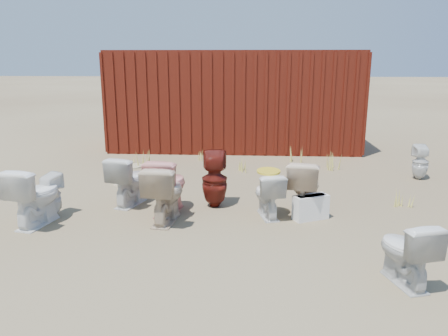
# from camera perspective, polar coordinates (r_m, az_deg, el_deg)

# --- Properties ---
(ground) EXTENTS (100.00, 100.00, 0.00)m
(ground) POSITION_cam_1_polar(r_m,az_deg,el_deg) (6.41, -0.32, -6.08)
(ground) COLOR brown
(ground) RESTS_ON ground
(shipping_container) EXTENTS (6.00, 2.40, 2.40)m
(shipping_container) POSITION_cam_1_polar(r_m,az_deg,el_deg) (11.26, 1.41, 8.95)
(shipping_container) COLOR #46130B
(shipping_container) RESTS_ON ground
(toilet_front_a) EXTENTS (0.61, 0.88, 0.82)m
(toilet_front_a) POSITION_cam_1_polar(r_m,az_deg,el_deg) (6.45, -23.44, -3.34)
(toilet_front_a) COLOR white
(toilet_front_a) RESTS_ON ground
(toilet_front_pink) EXTENTS (0.59, 0.88, 0.83)m
(toilet_front_pink) POSITION_cam_1_polar(r_m,az_deg,el_deg) (6.44, -7.38, -2.22)
(toilet_front_pink) COLOR pink
(toilet_front_pink) RESTS_ON ground
(toilet_front_c) EXTENTS (0.63, 0.85, 0.78)m
(toilet_front_c) POSITION_cam_1_polar(r_m,az_deg,el_deg) (6.90, -12.22, -1.56)
(toilet_front_c) COLOR silver
(toilet_front_c) RESTS_ON ground
(toilet_front_maroon) EXTENTS (0.41, 0.41, 0.86)m
(toilet_front_maroon) POSITION_cam_1_polar(r_m,az_deg,el_deg) (6.63, -1.24, -1.50)
(toilet_front_maroon) COLOR #5F1710
(toilet_front_maroon) RESTS_ON ground
(toilet_front_e) EXTENTS (0.56, 0.76, 0.69)m
(toilet_front_e) POSITION_cam_1_polar(r_m,az_deg,el_deg) (4.79, 22.67, -10.01)
(toilet_front_e) COLOR silver
(toilet_front_e) RESTS_ON ground
(toilet_back_a) EXTENTS (0.38, 0.38, 0.64)m
(toilet_back_a) POSITION_cam_1_polar(r_m,az_deg,el_deg) (6.72, -21.70, -3.30)
(toilet_back_a) COLOR white
(toilet_back_a) RESTS_ON ground
(toilet_back_beige_left) EXTENTS (0.54, 0.85, 0.82)m
(toilet_back_beige_left) POSITION_cam_1_polar(r_m,az_deg,el_deg) (6.08, -7.74, -3.29)
(toilet_back_beige_left) COLOR beige
(toilet_back_beige_left) RESTS_ON ground
(toilet_back_beige_right) EXTENTS (0.61, 0.87, 0.81)m
(toilet_back_beige_right) POSITION_cam_1_polar(r_m,az_deg,el_deg) (6.47, 10.43, -2.37)
(toilet_back_beige_right) COLOR beige
(toilet_back_beige_right) RESTS_ON ground
(toilet_back_yellowlid) EXTENTS (0.51, 0.71, 0.66)m
(toilet_back_yellowlid) POSITION_cam_1_polar(r_m,az_deg,el_deg) (6.26, 5.77, -3.46)
(toilet_back_yellowlid) COLOR white
(toilet_back_yellowlid) RESTS_ON ground
(toilet_back_e) EXTENTS (0.30, 0.30, 0.65)m
(toilet_back_e) POSITION_cam_1_polar(r_m,az_deg,el_deg) (8.97, 24.28, 0.69)
(toilet_back_e) COLOR silver
(toilet_back_e) RESTS_ON ground
(yellow_lid) EXTENTS (0.33, 0.42, 0.02)m
(yellow_lid) POSITION_cam_1_polar(r_m,az_deg,el_deg) (6.17, 5.84, -0.42)
(yellow_lid) COLOR gold
(yellow_lid) RESTS_ON toilet_back_yellowlid
(loose_tank) EXTENTS (0.54, 0.40, 0.35)m
(loose_tank) POSITION_cam_1_polar(r_m,az_deg,el_deg) (6.30, 11.25, -5.05)
(loose_tank) COLOR white
(loose_tank) RESTS_ON ground
(loose_lid_near) EXTENTS (0.50, 0.58, 0.02)m
(loose_lid_near) POSITION_cam_1_polar(r_m,az_deg,el_deg) (8.20, -13.06, -1.82)
(loose_lid_near) COLOR beige
(loose_lid_near) RESTS_ON ground
(loose_lid_far) EXTENTS (0.51, 0.57, 0.02)m
(loose_lid_far) POSITION_cam_1_polar(r_m,az_deg,el_deg) (9.40, -11.75, 0.27)
(loose_lid_far) COLOR tan
(loose_lid_far) RESTS_ON ground
(weed_clump_a) EXTENTS (0.36, 0.36, 0.33)m
(weed_clump_a) POSITION_cam_1_polar(r_m,az_deg,el_deg) (9.45, -10.77, 1.35)
(weed_clump_a) COLOR #C8BB50
(weed_clump_a) RESTS_ON ground
(weed_clump_b) EXTENTS (0.32, 0.32, 0.26)m
(weed_clump_b) POSITION_cam_1_polar(r_m,az_deg,el_deg) (8.77, 2.78, 0.36)
(weed_clump_b) COLOR #C8BB50
(weed_clump_b) RESTS_ON ground
(weed_clump_c) EXTENTS (0.36, 0.36, 0.35)m
(weed_clump_c) POSITION_cam_1_polar(r_m,az_deg,el_deg) (9.25, 14.27, 0.93)
(weed_clump_c) COLOR #C8BB50
(weed_clump_c) RESTS_ON ground
(weed_clump_d) EXTENTS (0.30, 0.30, 0.25)m
(weed_clump_d) POSITION_cam_1_polar(r_m,az_deg,el_deg) (9.78, -2.56, 1.77)
(weed_clump_d) COLOR #C8BB50
(weed_clump_d) RESTS_ON ground
(weed_clump_e) EXTENTS (0.34, 0.34, 0.34)m
(weed_clump_e) POSITION_cam_1_polar(r_m,az_deg,el_deg) (9.78, 9.41, 1.86)
(weed_clump_e) COLOR #C8BB50
(weed_clump_e) RESTS_ON ground
(weed_clump_f) EXTENTS (0.28, 0.28, 0.26)m
(weed_clump_f) POSITION_cam_1_polar(r_m,az_deg,el_deg) (7.26, 22.42, -3.67)
(weed_clump_f) COLOR #C8BB50
(weed_clump_f) RESTS_ON ground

